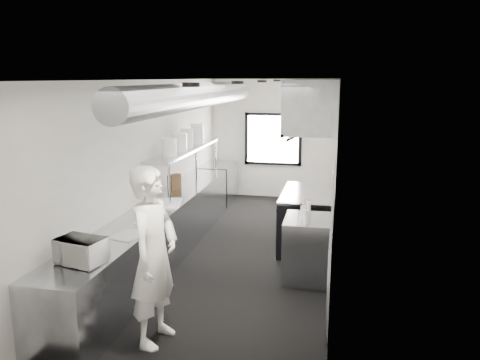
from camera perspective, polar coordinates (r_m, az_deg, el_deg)
The scene contains 35 objects.
floor at distance 7.86m, azimuth -0.19°, elevation -8.96°, with size 3.00×8.00×0.01m, color black.
ceiling at distance 7.33m, azimuth -0.20°, elevation 11.91°, with size 3.00×8.00×0.01m, color silver.
wall_back at distance 11.37m, azimuth 3.99°, elevation 4.90°, with size 3.00×0.02×2.80m, color silver.
wall_front at distance 3.80m, azimuth -12.98°, elevation -10.35°, with size 3.00×0.02×2.80m, color silver.
wall_left at distance 7.91m, azimuth -10.89°, elevation 1.51°, with size 0.02×8.00×2.80m, color silver.
wall_right at distance 7.31m, azimuth 11.38°, elevation 0.63°, with size 0.02×8.00×2.80m, color silver.
wall_cladding at distance 7.81m, azimuth 11.00°, elevation -5.05°, with size 0.03×5.50×1.10m, color #9399A0.
hvac_duct at distance 7.89m, azimuth -4.65°, elevation 10.08°, with size 0.40×0.40×6.40m, color gray.
service_window at distance 11.33m, azimuth 3.97°, elevation 4.88°, with size 1.36×0.05×1.25m.
exhaust_hood at distance 7.90m, azimuth 8.78°, elevation 8.82°, with size 0.81×2.20×0.88m.
prep_counter at distance 7.57m, azimuth -9.59°, elevation -6.36°, with size 0.70×6.00×0.90m, color #9399A0.
pass_shelf at distance 8.71m, azimuth -6.53°, elevation 3.52°, with size 0.45×3.00×0.68m.
range at distance 8.23m, azimuth 7.94°, elevation -4.63°, with size 0.88×1.60×0.94m.
bottle_station at distance 6.91m, azimuth 8.05°, elevation -8.14°, with size 0.65×0.80×0.90m, color #9399A0.
far_work_table at distance 10.97m, azimuth -2.62°, elevation -0.38°, with size 0.70×1.20×0.90m, color #9399A0.
notice_sheet_a at distance 6.10m, azimuth 11.06°, elevation 0.27°, with size 0.02×0.28×0.38m, color silver.
notice_sheet_b at distance 5.77m, azimuth 10.98°, elevation -0.92°, with size 0.02×0.28×0.38m, color silver.
line_cook at distance 5.20m, azimuth -10.25°, elevation -8.97°, with size 0.71×0.47×1.95m, color silver.
microwave at distance 5.37m, azimuth -18.51°, elevation -8.03°, with size 0.46×0.35×0.28m, color silver.
deli_tub_a at distance 5.53m, azimuth -19.60°, elevation -8.45°, with size 0.15×0.15×0.11m, color beige.
deli_tub_b at distance 5.69m, azimuth -19.42°, elevation -7.94°, with size 0.12×0.12×0.09m, color beige.
newspaper at distance 6.14m, azimuth -13.19°, elevation -6.45°, with size 0.34×0.42×0.01m, color silver.
small_plate at distance 6.60m, azimuth -11.82°, elevation -5.05°, with size 0.18×0.18×0.01m, color white.
pastry at distance 6.59m, azimuth -11.84°, elevation -4.60°, with size 0.09×0.09×0.09m, color #D7B971.
cutting_board at distance 7.53m, azimuth -9.01°, elevation -2.78°, with size 0.48×0.64×0.02m, color silver.
knife_block at distance 8.48m, azimuth -7.86°, elevation -0.21°, with size 0.11×0.24×0.27m, color #4C321B.
plate_stack_a at distance 7.96m, azimuth -8.44°, elevation 3.93°, with size 0.24×0.24×0.28m, color white.
plate_stack_b at distance 8.40m, azimuth -7.17°, elevation 4.51°, with size 0.24×0.24×0.31m, color white.
plate_stack_c at distance 8.87m, azimuth -6.38°, elevation 5.03°, with size 0.24×0.24×0.34m, color white.
plate_stack_d at distance 9.33m, azimuth -5.12°, elevation 5.56°, with size 0.25×0.25×0.39m, color white.
squeeze_bottle_a at distance 6.50m, azimuth 7.94°, elevation -4.36°, with size 0.07×0.07×0.20m, color silver.
squeeze_bottle_b at distance 6.59m, azimuth 7.79°, elevation -4.20°, with size 0.06×0.06×0.18m, color silver.
squeeze_bottle_c at distance 6.72m, azimuth 7.51°, elevation -3.85°, with size 0.06×0.06×0.18m, color silver.
squeeze_bottle_d at distance 6.86m, azimuth 7.72°, elevation -3.62°, with size 0.05×0.05×0.16m, color silver.
squeeze_bottle_e at distance 7.01m, azimuth 8.21°, elevation -3.24°, with size 0.06×0.06×0.17m, color silver.
Camera 1 is at (1.52, -7.17, 2.84)m, focal length 35.67 mm.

